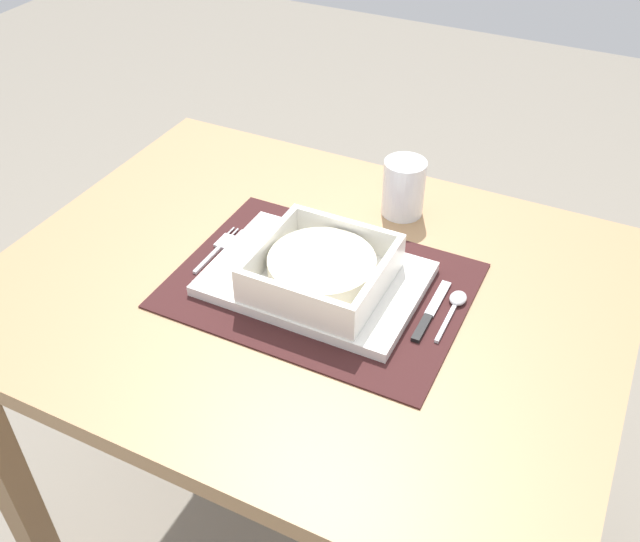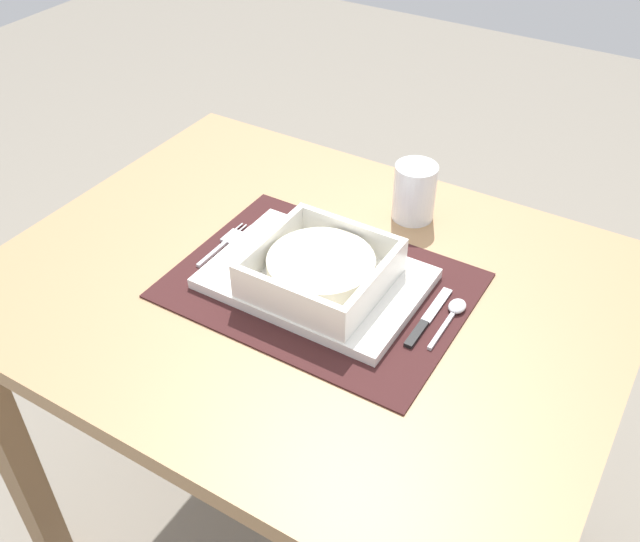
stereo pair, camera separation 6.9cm
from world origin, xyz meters
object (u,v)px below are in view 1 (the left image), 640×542
object	(u,v)px
porridge_bowl	(322,270)
spoon	(455,304)
dining_table	(307,332)
drinking_glass	(403,190)
butter_knife	(429,314)
fork	(221,247)

from	to	relation	value
porridge_bowl	spoon	bearing A→B (deg)	16.08
porridge_bowl	spoon	size ratio (longest dim) A/B	1.58
dining_table	spoon	bearing A→B (deg)	10.64
drinking_glass	spoon	bearing A→B (deg)	-51.24
drinking_glass	butter_knife	bearing A→B (deg)	-60.56
porridge_bowl	spoon	distance (m)	0.20
fork	butter_knife	xyz separation A→B (m)	(0.35, -0.00, 0.00)
porridge_bowl	drinking_glass	size ratio (longest dim) A/B	1.89
porridge_bowl	butter_knife	xyz separation A→B (m)	(0.16, 0.02, -0.04)
dining_table	butter_knife	bearing A→B (deg)	1.79
spoon	porridge_bowl	bearing A→B (deg)	-165.97
porridge_bowl	fork	xyz separation A→B (m)	(-0.19, 0.02, -0.04)
butter_knife	drinking_glass	xyz separation A→B (m)	(-0.13, 0.23, 0.04)
dining_table	porridge_bowl	distance (m)	0.15
porridge_bowl	fork	world-z (taller)	porridge_bowl
drinking_glass	porridge_bowl	bearing A→B (deg)	-96.94
butter_knife	drinking_glass	distance (m)	0.26
butter_knife	drinking_glass	size ratio (longest dim) A/B	1.41
dining_table	porridge_bowl	size ratio (longest dim) A/B	5.05
dining_table	drinking_glass	distance (m)	0.28
porridge_bowl	spoon	xyz separation A→B (m)	(0.18, 0.05, -0.03)
dining_table	butter_knife	size ratio (longest dim) A/B	6.78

